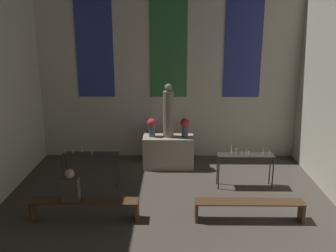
{
  "coord_description": "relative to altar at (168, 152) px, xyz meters",
  "views": [
    {
      "loc": [
        0.12,
        0.18,
        4.16
      ],
      "look_at": [
        0.0,
        9.71,
        1.47
      ],
      "focal_mm": 40.0,
      "sensor_mm": 36.0,
      "label": 1
    }
  ],
  "objects": [
    {
      "name": "pew_back_left",
      "position": [
        -1.77,
        -3.06,
        -0.13
      ],
      "size": [
        2.32,
        0.36,
        0.44
      ],
      "color": "#4C331E",
      "rests_on": "ground_plane"
    },
    {
      "name": "candle_rack_left",
      "position": [
        -1.99,
        -1.35,
        0.28
      ],
      "size": [
        1.43,
        0.38,
        1.08
      ],
      "color": "#332D28",
      "rests_on": "ground_plane"
    },
    {
      "name": "person_seated",
      "position": [
        -2.05,
        -3.06,
        0.29
      ],
      "size": [
        0.36,
        0.24,
        0.72
      ],
      "color": "#4C4238",
      "rests_on": "pew_back_left"
    },
    {
      "name": "pew_back_right",
      "position": [
        1.77,
        -3.06,
        -0.13
      ],
      "size": [
        2.32,
        0.36,
        0.44
      ],
      "color": "#4C331E",
      "rests_on": "ground_plane"
    },
    {
      "name": "flower_vase_right",
      "position": [
        0.47,
        0.0,
        0.78
      ],
      "size": [
        0.26,
        0.26,
        0.54
      ],
      "color": "#4C5666",
      "rests_on": "altar"
    },
    {
      "name": "statue",
      "position": [
        0.0,
        0.0,
        1.19
      ],
      "size": [
        0.3,
        0.3,
        1.53
      ],
      "color": "gray",
      "rests_on": "altar"
    },
    {
      "name": "wall_back",
      "position": [
        0.0,
        1.01,
        2.56
      ],
      "size": [
        8.09,
        0.16,
        6.0
      ],
      "color": "beige",
      "rests_on": "ground_plane"
    },
    {
      "name": "altar",
      "position": [
        0.0,
        0.0,
        0.0
      ],
      "size": [
        1.46,
        0.71,
        0.94
      ],
      "color": "#ADA38E",
      "rests_on": "ground_plane"
    },
    {
      "name": "candle_rack_right",
      "position": [
        1.98,
        -1.35,
        0.28
      ],
      "size": [
        1.43,
        0.38,
        1.08
      ],
      "color": "#332D28",
      "rests_on": "ground_plane"
    },
    {
      "name": "flower_vase_left",
      "position": [
        -0.47,
        0.0,
        0.78
      ],
      "size": [
        0.26,
        0.26,
        0.54
      ],
      "color": "#4C5666",
      "rests_on": "altar"
    }
  ]
}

